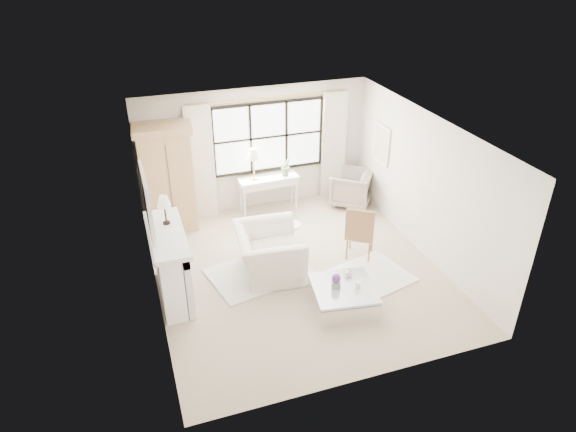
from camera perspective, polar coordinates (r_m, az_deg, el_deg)
name	(u,v)px	position (r m, az deg, el deg)	size (l,w,h in m)	color
floor	(298,271)	(9.49, 1.07, -6.10)	(5.50, 5.50, 0.00)	#C3AE91
ceiling	(299,131)	(8.23, 1.24, 9.43)	(5.50, 5.50, 0.00)	white
wall_back	(255,149)	(11.17, -3.67, 7.41)	(5.00, 5.00, 0.00)	beige
wall_front	(372,303)	(6.68, 9.27, -9.48)	(5.00, 5.00, 0.00)	beige
wall_left	(149,230)	(8.37, -15.18, -1.52)	(5.50, 5.50, 0.00)	beige
wall_right	(425,186)	(9.83, 15.02, 3.28)	(5.50, 5.50, 0.00)	silver
window_pane	(269,137)	(11.13, -2.18, 8.77)	(2.40, 0.02, 1.50)	white
window_frame	(269,137)	(11.12, -2.16, 8.75)	(2.50, 0.04, 1.50)	black
curtain_rod	(269,98)	(10.80, -2.17, 12.99)	(0.04, 0.04, 3.30)	#AA893B
curtain_left	(201,163)	(10.89, -9.63, 5.83)	(0.55, 0.10, 2.47)	beige
curtain_right	(334,146)	(11.68, 5.09, 7.76)	(0.55, 0.10, 2.47)	beige
fireplace	(169,264)	(8.74, -13.12, -5.25)	(0.58, 1.66, 1.26)	white
mirror_frame	(147,202)	(8.14, -15.41, 1.48)	(0.05, 1.15, 0.95)	silver
mirror_glass	(149,202)	(8.14, -15.20, 1.51)	(0.02, 1.00, 0.80)	#B3B7BF
art_frame	(381,144)	(11.06, 10.35, 7.89)	(0.04, 0.62, 0.82)	white
art_canvas	(381,144)	(11.05, 10.25, 7.88)	(0.01, 0.52, 0.72)	beige
mantel_lamp	(164,202)	(8.48, -13.64, 1.48)	(0.22, 0.22, 0.51)	black
armoire	(168,177)	(10.60, -13.21, 4.20)	(1.17, 0.79, 2.24)	tan
console_table	(269,194)	(11.32, -2.17, 2.50)	(1.32, 0.50, 0.80)	white
console_lamp	(253,155)	(10.86, -3.87, 6.81)	(0.28, 0.28, 0.69)	#AB7A3B
orchid_plant	(286,166)	(11.15, -0.22, 5.60)	(0.24, 0.19, 0.43)	#57724C
side_table	(290,232)	(10.01, 0.26, -1.78)	(0.40, 0.40, 0.51)	white
rug_left	(259,272)	(9.43, -3.24, -6.28)	(1.74, 1.23, 0.03)	white
rug_right	(365,278)	(9.38, 8.60, -6.84)	(1.54, 1.15, 0.03)	white
club_armchair	(269,252)	(9.23, -2.14, -4.06)	(1.31, 1.14, 0.85)	silver
wingback_chair	(351,188)	(11.67, 7.02, 3.11)	(0.84, 0.87, 0.79)	gray
french_chair	(360,242)	(9.83, 7.97, -2.88)	(0.67, 0.67, 1.08)	olive
coffee_table	(343,297)	(8.63, 6.13, -8.90)	(1.14, 1.14, 0.38)	white
planter_box	(336,284)	(8.47, 5.34, -7.56)	(0.14, 0.14, 0.11)	slate
planter_flowers	(336,278)	(8.39, 5.38, -6.88)	(0.14, 0.14, 0.14)	#5D317B
pillar_candle	(358,285)	(8.48, 7.77, -7.61)	(0.08, 0.08, 0.12)	white
coffee_vase	(348,272)	(8.72, 6.73, -6.24)	(0.14, 0.14, 0.15)	silver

